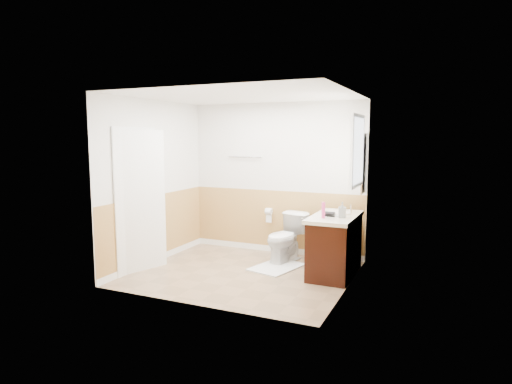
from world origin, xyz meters
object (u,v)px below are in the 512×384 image
at_px(vanity_cabinet, 335,247).
at_px(lotion_bottle, 323,210).
at_px(toilet, 285,238).
at_px(soap_dispenser, 342,210).
at_px(bath_mat, 277,267).

relative_size(vanity_cabinet, lotion_bottle, 5.00).
xyz_separation_m(toilet, lotion_bottle, (0.76, -0.62, 0.58)).
bearing_deg(lotion_bottle, soap_dispenser, 35.65).
bearing_deg(toilet, vanity_cabinet, -5.94).
relative_size(toilet, soap_dispenser, 3.54).
distance_m(lotion_bottle, soap_dispenser, 0.27).
bearing_deg(bath_mat, lotion_bottle, -17.70).
xyz_separation_m(bath_mat, lotion_bottle, (0.76, -0.24, 0.95)).
height_order(toilet, soap_dispenser, soap_dispenser).
distance_m(bath_mat, vanity_cabinet, 0.95).
bearing_deg(soap_dispenser, bath_mat, 175.03).
xyz_separation_m(bath_mat, soap_dispenser, (0.98, -0.09, 0.95)).
xyz_separation_m(lotion_bottle, soap_dispenser, (0.22, 0.16, -0.00)).
relative_size(vanity_cabinet, soap_dispenser, 5.16).
relative_size(toilet, vanity_cabinet, 0.69).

